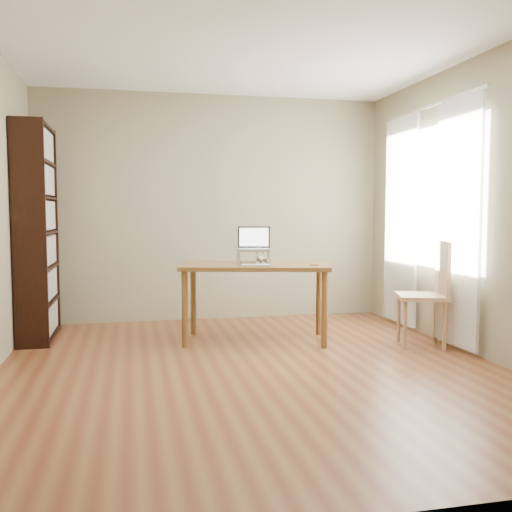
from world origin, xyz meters
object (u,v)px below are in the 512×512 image
Objects in this scene: chair at (429,289)px; keyboard at (256,265)px; laptop at (252,244)px; desk at (255,274)px; cat at (257,257)px; bookshelf at (37,233)px.

keyboard is at bearing -174.42° from chair.
laptop reaches higher than keyboard.
desk is 0.25m from keyboard.
chair is (1.54, -0.68, -0.41)m from laptop.
cat is (0.04, 0.11, 0.16)m from desk.
chair reaches higher than keyboard.
chair reaches higher than cat.
keyboard is 0.63× the size of cat.
desk is 0.20m from cat.
cat is at bearing -18.27° from laptop.
keyboard is 1.64m from chair.
bookshelf reaches higher than laptop.
laptop is at bearing 103.79° from desk.
bookshelf is 5.77× the size of laptop.
desk is at bearing -76.21° from laptop.
bookshelf is at bearing 179.14° from desk.
cat is (0.09, 0.33, 0.05)m from keyboard.
laptop is at bearing 151.35° from cat.
laptop is 1.23× the size of keyboard.
cat is at bearing 88.30° from keyboard.
cat reaches higher than desk.
laptop is at bearing 95.70° from keyboard.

